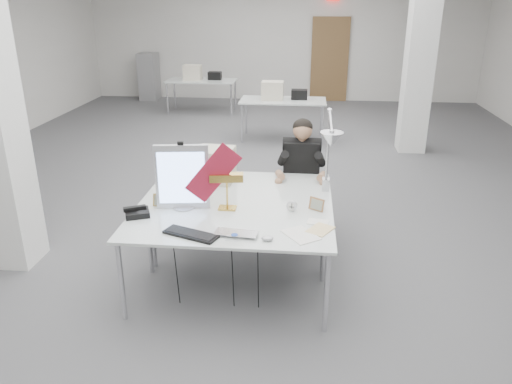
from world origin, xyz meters
TOP-DOWN VIEW (x-y plane):
  - room_shell at (0.04, 0.13)m, footprint 10.04×14.04m
  - desk_main at (0.00, -2.50)m, footprint 1.80×0.90m
  - desk_second at (0.00, -1.60)m, footprint 1.80×0.90m
  - bg_desk_a at (0.20, 3.00)m, footprint 1.60×0.80m
  - bg_desk_b at (-1.80, 5.20)m, footprint 1.60×0.80m
  - filing_cabinet at (-3.50, 6.65)m, footprint 0.45×0.55m
  - office_chair at (0.60, -1.02)m, footprint 0.54×0.54m
  - seated_person at (0.60, -1.07)m, footprint 0.48×0.61m
  - monitor at (-0.45, -2.21)m, footprint 0.48×0.11m
  - pennant at (-0.16, -2.24)m, footprint 0.51×0.09m
  - keyboard at (-0.26, -2.77)m, footprint 0.48×0.31m
  - laptop at (0.09, -2.78)m, footprint 0.37×0.26m
  - mouse at (0.36, -2.79)m, footprint 0.10×0.07m
  - bankers_lamp at (-0.05, -2.20)m, footprint 0.35×0.18m
  - desk_phone at (-0.82, -2.43)m, footprint 0.26×0.25m
  - picture_frame_left at (-0.67, -2.20)m, footprint 0.15×0.06m
  - picture_frame_right at (0.75, -2.15)m, footprint 0.14×0.11m
  - desk_clock at (0.53, -2.19)m, footprint 0.10×0.05m
  - paper_stack_a at (0.62, -2.67)m, footprint 0.35×0.37m
  - paper_stack_b at (0.78, -2.56)m, footprint 0.26×0.28m
  - paper_stack_c at (0.76, -2.41)m, footprint 0.19×0.15m
  - beige_monitor at (-0.28, -1.47)m, footprint 0.39×0.37m
  - architect_lamp at (0.85, -1.88)m, footprint 0.51×0.78m

SIDE VIEW (x-z plane):
  - office_chair at x=0.60m, z-range 0.00..1.11m
  - filing_cabinet at x=-3.50m, z-range 0.00..1.20m
  - desk_main at x=0.00m, z-range 0.73..0.75m
  - desk_second at x=0.00m, z-range 0.73..0.75m
  - bg_desk_a at x=0.20m, z-range 0.73..0.75m
  - bg_desk_b at x=-1.80m, z-range 0.73..0.75m
  - paper_stack_c at x=0.76m, z-range 0.76..0.76m
  - paper_stack_a at x=0.62m, z-range 0.76..0.76m
  - paper_stack_b at x=0.78m, z-range 0.76..0.76m
  - keyboard at x=-0.26m, z-range 0.76..0.78m
  - laptop at x=0.09m, z-range 0.76..0.78m
  - mouse at x=0.36m, z-range 0.76..0.79m
  - desk_phone at x=-0.82m, z-range 0.76..0.81m
  - desk_clock at x=0.53m, z-range 0.76..0.85m
  - picture_frame_right at x=0.75m, z-range 0.75..0.87m
  - picture_frame_left at x=-0.67m, z-range 0.75..0.87m
  - seated_person at x=0.60m, z-range 0.45..1.35m
  - beige_monitor at x=-0.28m, z-range 0.76..1.10m
  - bankers_lamp at x=-0.05m, z-range 0.75..1.13m
  - monitor at x=-0.45m, z-range 0.75..1.35m
  - pennant at x=-0.16m, z-range 0.84..1.39m
  - architect_lamp at x=0.85m, z-range 0.76..1.71m
  - room_shell at x=0.04m, z-range 0.07..3.31m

